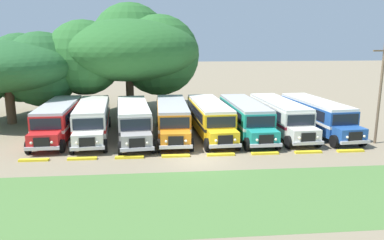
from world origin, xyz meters
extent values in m
plane|color=#84755B|center=(0.00, 0.00, 0.00)|extent=(220.00, 220.00, 0.00)
cube|color=#4C7538|center=(0.00, -6.40, 0.00)|extent=(80.00, 8.13, 0.01)
cube|color=red|center=(-11.21, 7.74, 1.55)|extent=(2.78, 9.27, 2.10)
cube|color=white|center=(-11.21, 7.74, 1.38)|extent=(2.81, 9.29, 0.24)
cube|color=black|center=(-9.94, 8.07, 2.05)|extent=(0.28, 8.00, 0.80)
cube|color=black|center=(-12.48, 8.00, 2.05)|extent=(0.28, 8.00, 0.80)
cube|color=#B2B2B7|center=(-11.21, 7.74, 2.71)|extent=(2.69, 9.17, 0.22)
cube|color=red|center=(-11.05, 2.44, 1.02)|extent=(2.24, 1.47, 1.05)
cube|color=black|center=(-11.02, 1.70, 1.05)|extent=(1.10, 0.13, 0.70)
cube|color=#B7B7BC|center=(-11.02, 1.66, 0.62)|extent=(2.40, 0.27, 0.24)
cube|color=black|center=(-11.07, 3.11, 2.05)|extent=(2.20, 0.13, 0.84)
cube|color=white|center=(-11.34, 12.35, 1.45)|extent=(0.90, 0.09, 1.30)
sphere|color=#EAE5C6|center=(-10.32, 1.67, 1.05)|extent=(0.20, 0.20, 0.20)
sphere|color=#EAE5C6|center=(-11.72, 1.63, 1.05)|extent=(0.20, 0.20, 0.20)
cylinder|color=black|center=(-9.85, 2.58, 0.50)|extent=(0.31, 1.01, 1.00)
cylinder|color=black|center=(-12.25, 2.50, 0.50)|extent=(0.31, 1.01, 1.00)
cylinder|color=black|center=(-10.10, 10.77, 0.50)|extent=(0.31, 1.01, 1.00)
cylinder|color=black|center=(-12.49, 10.70, 0.50)|extent=(0.31, 1.01, 1.00)
cube|color=silver|center=(-8.36, 7.43, 1.55)|extent=(3.28, 9.38, 2.10)
cube|color=red|center=(-8.36, 7.43, 1.38)|extent=(3.31, 9.40, 0.24)
cube|color=black|center=(-7.12, 7.84, 2.05)|extent=(0.73, 7.97, 0.80)
cube|color=black|center=(-9.65, 7.62, 2.05)|extent=(0.73, 7.97, 0.80)
cube|color=beige|center=(-8.36, 7.43, 2.71)|extent=(3.19, 9.27, 0.22)
cube|color=silver|center=(-7.90, 2.15, 1.02)|extent=(2.31, 1.58, 1.05)
cube|color=black|center=(-7.84, 1.41, 1.05)|extent=(1.10, 0.19, 0.70)
cube|color=#B7B7BC|center=(-7.83, 1.37, 0.62)|extent=(2.41, 0.41, 0.24)
cube|color=black|center=(-7.96, 2.82, 2.05)|extent=(2.20, 0.25, 0.84)
cube|color=red|center=(-8.75, 12.03, 1.45)|extent=(0.90, 0.14, 1.30)
sphere|color=#EAE5C6|center=(-7.13, 1.42, 1.05)|extent=(0.20, 0.20, 0.20)
sphere|color=#EAE5C6|center=(-8.53, 1.30, 1.05)|extent=(0.20, 0.20, 0.20)
cylinder|color=black|center=(-6.71, 2.35, 0.50)|extent=(0.37, 1.02, 1.00)
cylinder|color=black|center=(-9.10, 2.15, 0.50)|extent=(0.37, 1.02, 1.00)
cylinder|color=black|center=(-7.42, 10.52, 0.50)|extent=(0.37, 1.02, 1.00)
cylinder|color=black|center=(-9.81, 10.32, 0.50)|extent=(0.37, 1.02, 1.00)
cube|color=#9E9993|center=(-4.89, 6.89, 1.55)|extent=(3.37, 9.40, 2.10)
cube|color=#282828|center=(-4.89, 6.89, 1.38)|extent=(3.41, 9.42, 0.24)
cube|color=black|center=(-3.66, 7.31, 2.05)|extent=(0.81, 7.97, 0.80)
cube|color=black|center=(-6.19, 7.06, 2.05)|extent=(0.81, 7.97, 0.80)
cube|color=silver|center=(-4.89, 6.89, 2.71)|extent=(3.29, 9.29, 0.22)
cube|color=#9E9993|center=(-4.38, 1.61, 1.02)|extent=(2.32, 1.61, 1.05)
cube|color=black|center=(-4.31, 0.88, 1.05)|extent=(1.10, 0.21, 0.70)
cube|color=#B7B7BC|center=(-4.31, 0.84, 0.62)|extent=(2.41, 0.43, 0.24)
cube|color=black|center=(-4.45, 2.28, 2.05)|extent=(2.20, 0.27, 0.84)
cube|color=#282828|center=(-5.34, 11.49, 1.45)|extent=(0.90, 0.15, 1.30)
sphere|color=#EAE5C6|center=(-3.61, 0.89, 1.05)|extent=(0.20, 0.20, 0.20)
sphere|color=#EAE5C6|center=(-5.00, 0.76, 1.05)|extent=(0.20, 0.20, 0.20)
cylinder|color=black|center=(-3.20, 1.83, 0.50)|extent=(0.38, 1.02, 1.00)
cylinder|color=black|center=(-5.59, 1.60, 0.50)|extent=(0.38, 1.02, 1.00)
cylinder|color=black|center=(-3.99, 9.99, 0.50)|extent=(0.38, 1.02, 1.00)
cylinder|color=black|center=(-6.38, 9.76, 0.50)|extent=(0.38, 1.02, 1.00)
cube|color=orange|center=(-1.58, 7.22, 1.55)|extent=(2.52, 9.20, 2.10)
cube|color=white|center=(-1.58, 7.22, 1.38)|extent=(2.55, 9.22, 0.24)
cube|color=black|center=(-0.31, 7.53, 2.05)|extent=(0.05, 8.00, 0.80)
cube|color=black|center=(-2.85, 7.52, 2.05)|extent=(0.05, 8.00, 0.80)
cube|color=#B2B2B7|center=(-1.58, 7.22, 2.71)|extent=(2.44, 9.10, 0.22)
cube|color=orange|center=(-1.57, 1.92, 1.02)|extent=(2.20, 1.40, 1.05)
cube|color=black|center=(-1.57, 1.18, 1.05)|extent=(1.10, 0.10, 0.70)
cube|color=#B7B7BC|center=(-1.57, 1.14, 0.62)|extent=(2.40, 0.20, 0.24)
cube|color=black|center=(-1.58, 2.59, 2.05)|extent=(2.20, 0.06, 0.84)
cube|color=white|center=(-1.59, 11.84, 1.45)|extent=(0.90, 0.06, 1.30)
sphere|color=#EAE5C6|center=(-0.87, 1.14, 1.05)|extent=(0.20, 0.20, 0.20)
sphere|color=#EAE5C6|center=(-2.27, 1.13, 1.05)|extent=(0.20, 0.20, 0.20)
cylinder|color=black|center=(-0.37, 2.03, 0.50)|extent=(0.28, 1.00, 1.00)
cylinder|color=black|center=(-2.77, 2.02, 0.50)|extent=(0.28, 1.00, 1.00)
cylinder|color=black|center=(-0.39, 10.23, 0.50)|extent=(0.28, 1.00, 1.00)
cylinder|color=black|center=(-2.79, 10.22, 0.50)|extent=(0.28, 1.00, 1.00)
cube|color=yellow|center=(1.66, 7.14, 1.55)|extent=(3.01, 9.33, 2.10)
cube|color=black|center=(1.66, 7.14, 1.38)|extent=(3.04, 9.35, 0.24)
cube|color=black|center=(2.91, 7.51, 2.05)|extent=(0.49, 7.99, 0.80)
cube|color=black|center=(0.38, 7.37, 2.05)|extent=(0.49, 7.99, 0.80)
cube|color=silver|center=(1.66, 7.14, 2.71)|extent=(2.93, 9.22, 0.22)
cube|color=yellow|center=(1.96, 1.85, 1.02)|extent=(2.27, 1.52, 1.05)
cube|color=black|center=(2.00, 1.11, 1.05)|extent=(1.10, 0.16, 0.70)
cube|color=#B7B7BC|center=(2.00, 1.07, 0.62)|extent=(2.41, 0.33, 0.24)
cube|color=black|center=(1.92, 2.52, 2.05)|extent=(2.20, 0.18, 0.84)
cube|color=black|center=(1.40, 11.75, 1.45)|extent=(0.90, 0.11, 1.30)
sphere|color=#EAE5C6|center=(2.70, 1.10, 1.05)|extent=(0.20, 0.20, 0.20)
sphere|color=#EAE5C6|center=(1.30, 1.02, 1.05)|extent=(0.20, 0.20, 0.20)
cylinder|color=black|center=(3.15, 2.02, 0.50)|extent=(0.34, 1.01, 1.00)
cylinder|color=black|center=(0.75, 1.88, 0.50)|extent=(0.34, 1.01, 1.00)
cylinder|color=black|center=(2.69, 10.20, 0.50)|extent=(0.34, 1.01, 1.00)
cylinder|color=black|center=(0.29, 10.07, 0.50)|extent=(0.34, 1.01, 1.00)
cube|color=teal|center=(4.75, 7.00, 1.55)|extent=(2.84, 9.29, 2.10)
cube|color=white|center=(4.75, 7.00, 1.38)|extent=(2.87, 9.31, 0.24)
cube|color=black|center=(6.01, 7.35, 2.05)|extent=(0.34, 8.00, 0.80)
cube|color=black|center=(3.47, 7.25, 2.05)|extent=(0.34, 8.00, 0.80)
cube|color=#B2B2B7|center=(4.75, 7.00, 2.71)|extent=(2.76, 9.18, 0.22)
cube|color=teal|center=(4.95, 1.71, 1.02)|extent=(2.25, 1.48, 1.05)
cube|color=black|center=(4.98, 0.97, 1.05)|extent=(1.10, 0.14, 0.70)
cube|color=#B7B7BC|center=(4.98, 0.93, 0.62)|extent=(2.41, 0.29, 0.24)
cube|color=black|center=(4.92, 2.37, 2.05)|extent=(2.20, 0.14, 0.84)
cube|color=white|center=(4.58, 11.62, 1.45)|extent=(0.90, 0.09, 1.30)
sphere|color=#EAE5C6|center=(5.68, 0.94, 1.05)|extent=(0.20, 0.20, 0.20)
sphere|color=#EAE5C6|center=(4.28, 0.89, 1.05)|extent=(0.20, 0.20, 0.20)
cylinder|color=black|center=(6.14, 1.85, 0.50)|extent=(0.32, 1.01, 1.00)
cylinder|color=black|center=(3.75, 1.76, 0.50)|extent=(0.32, 1.01, 1.00)
cylinder|color=black|center=(5.84, 10.04, 0.50)|extent=(0.32, 1.01, 1.00)
cylinder|color=black|center=(3.44, 9.95, 0.50)|extent=(0.32, 1.01, 1.00)
cube|color=silver|center=(7.91, 7.27, 1.55)|extent=(3.01, 9.33, 2.10)
cube|color=maroon|center=(7.91, 7.27, 1.38)|extent=(3.04, 9.35, 0.24)
cube|color=black|center=(9.17, 7.64, 2.05)|extent=(0.49, 7.99, 0.80)
cube|color=black|center=(6.63, 7.50, 2.05)|extent=(0.49, 7.99, 0.80)
cube|color=silver|center=(7.91, 7.27, 2.71)|extent=(2.93, 9.22, 0.22)
cube|color=silver|center=(8.21, 1.98, 1.02)|extent=(2.28, 1.52, 1.05)
cube|color=black|center=(8.25, 1.24, 1.05)|extent=(1.10, 0.16, 0.70)
cube|color=#B7B7BC|center=(8.26, 1.20, 0.62)|extent=(2.41, 0.33, 0.24)
cube|color=black|center=(8.17, 2.65, 2.05)|extent=(2.20, 0.18, 0.84)
cube|color=maroon|center=(7.65, 11.89, 1.45)|extent=(0.90, 0.11, 1.30)
sphere|color=#EAE5C6|center=(8.96, 1.23, 1.05)|extent=(0.20, 0.20, 0.20)
sphere|color=#EAE5C6|center=(7.56, 1.15, 1.05)|extent=(0.20, 0.20, 0.20)
cylinder|color=black|center=(9.40, 2.15, 0.50)|extent=(0.34, 1.01, 1.00)
cylinder|color=black|center=(7.01, 2.01, 0.50)|extent=(0.34, 1.01, 1.00)
cylinder|color=black|center=(8.94, 10.34, 0.50)|extent=(0.34, 1.01, 1.00)
cylinder|color=black|center=(6.55, 10.20, 0.50)|extent=(0.34, 1.01, 1.00)
cube|color=#23519E|center=(11.28, 7.17, 1.55)|extent=(3.37, 9.40, 2.10)
cube|color=silver|center=(11.28, 7.17, 1.38)|extent=(3.41, 9.42, 0.24)
cube|color=black|center=(12.51, 7.59, 2.05)|extent=(0.81, 7.97, 0.80)
cube|color=black|center=(9.98, 7.35, 2.05)|extent=(0.81, 7.97, 0.80)
cube|color=silver|center=(11.28, 7.17, 2.71)|extent=(3.28, 9.29, 0.22)
cube|color=#23519E|center=(11.79, 1.89, 1.02)|extent=(2.32, 1.61, 1.05)
cube|color=black|center=(11.86, 1.16, 1.05)|extent=(1.10, 0.21, 0.70)
cube|color=#B7B7BC|center=(11.86, 1.12, 0.62)|extent=(2.41, 0.43, 0.24)
cube|color=black|center=(11.72, 2.56, 2.05)|extent=(2.20, 0.27, 0.84)
cube|color=silver|center=(10.83, 11.77, 1.45)|extent=(0.90, 0.15, 1.30)
sphere|color=#EAE5C6|center=(12.56, 1.18, 1.05)|extent=(0.20, 0.20, 0.20)
sphere|color=#EAE5C6|center=(11.16, 1.04, 1.05)|extent=(0.20, 0.20, 0.20)
cylinder|color=black|center=(12.97, 2.11, 0.50)|extent=(0.37, 1.02, 1.00)
cylinder|color=black|center=(10.58, 1.88, 0.50)|extent=(0.37, 1.02, 1.00)
cylinder|color=black|center=(12.18, 10.27, 0.50)|extent=(0.37, 1.02, 1.00)
cylinder|color=black|center=(9.79, 10.04, 0.50)|extent=(0.37, 1.02, 1.00)
cube|color=yellow|center=(-11.35, 0.77, 0.07)|extent=(2.00, 0.36, 0.15)
cube|color=yellow|center=(-8.11, 0.77, 0.07)|extent=(2.00, 0.36, 0.15)
cube|color=yellow|center=(-4.86, 0.77, 0.07)|extent=(2.00, 0.36, 0.15)
cube|color=yellow|center=(-1.62, 0.77, 0.07)|extent=(2.00, 0.36, 0.15)
cube|color=yellow|center=(1.62, 0.77, 0.07)|extent=(2.00, 0.36, 0.15)
cube|color=yellow|center=(4.86, 0.77, 0.07)|extent=(2.00, 0.36, 0.15)
cube|color=yellow|center=(8.11, 0.77, 0.07)|extent=(2.00, 0.36, 0.15)
cube|color=yellow|center=(11.35, 0.77, 0.07)|extent=(2.00, 0.36, 0.15)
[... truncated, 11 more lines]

